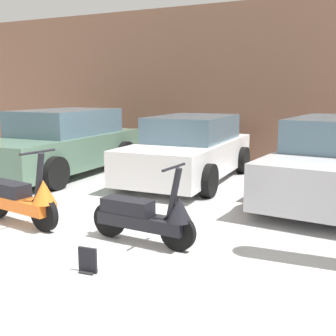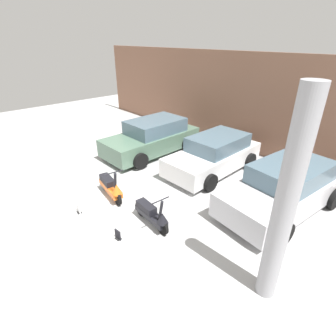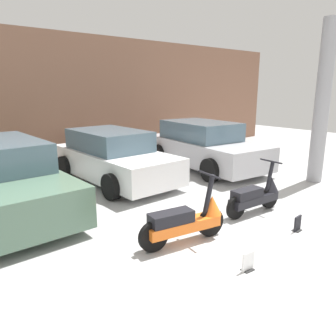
{
  "view_description": "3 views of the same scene",
  "coord_description": "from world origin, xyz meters",
  "px_view_note": "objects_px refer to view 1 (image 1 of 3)",
  "views": [
    {
      "loc": [
        3.59,
        -2.98,
        1.79
      ],
      "look_at": [
        0.85,
        2.83,
        0.61
      ],
      "focal_mm": 45.0,
      "sensor_mm": 36.0,
      "label": 1
    },
    {
      "loc": [
        5.62,
        -2.15,
        4.4
      ],
      "look_at": [
        0.16,
        2.82,
        0.68
      ],
      "focal_mm": 28.0,
      "sensor_mm": 36.0,
      "label": 2
    },
    {
      "loc": [
        -3.72,
        -2.27,
        2.34
      ],
      "look_at": [
        0.14,
        2.39,
        0.84
      ],
      "focal_mm": 35.0,
      "sensor_mm": 36.0,
      "label": 3
    }
  ],
  "objects_px": {
    "scooter_front_right": "(146,216)",
    "car_rear_center": "(190,150)",
    "scooter_front_left": "(21,198)",
    "car_rear_left": "(62,143)",
    "placard_near_right_scooter": "(88,262)"
  },
  "relations": [
    {
      "from": "scooter_front_right",
      "to": "placard_near_right_scooter",
      "type": "xyz_separation_m",
      "value": [
        -0.16,
        -0.95,
        -0.23
      ]
    },
    {
      "from": "car_rear_left",
      "to": "placard_near_right_scooter",
      "type": "distance_m",
      "value": 5.39
    },
    {
      "from": "scooter_front_left",
      "to": "car_rear_center",
      "type": "distance_m",
      "value": 3.84
    },
    {
      "from": "scooter_front_right",
      "to": "car_rear_center",
      "type": "xyz_separation_m",
      "value": [
        -0.95,
        3.65,
        0.27
      ]
    },
    {
      "from": "scooter_front_right",
      "to": "car_rear_center",
      "type": "relative_size",
      "value": 0.37
    },
    {
      "from": "car_rear_left",
      "to": "car_rear_center",
      "type": "distance_m",
      "value": 2.83
    },
    {
      "from": "car_rear_center",
      "to": "scooter_front_left",
      "type": "bearing_deg",
      "value": -14.81
    },
    {
      "from": "scooter_front_right",
      "to": "placard_near_right_scooter",
      "type": "height_order",
      "value": "scooter_front_right"
    },
    {
      "from": "scooter_front_right",
      "to": "placard_near_right_scooter",
      "type": "distance_m",
      "value": 0.99
    },
    {
      "from": "car_rear_center",
      "to": "car_rear_left",
      "type": "bearing_deg",
      "value": -78.94
    },
    {
      "from": "scooter_front_left",
      "to": "scooter_front_right",
      "type": "xyz_separation_m",
      "value": [
        1.86,
        0.07,
        -0.03
      ]
    },
    {
      "from": "scooter_front_left",
      "to": "car_rear_center",
      "type": "bearing_deg",
      "value": 85.8
    },
    {
      "from": "scooter_front_right",
      "to": "car_rear_center",
      "type": "distance_m",
      "value": 3.78
    },
    {
      "from": "scooter_front_right",
      "to": "car_rear_left",
      "type": "height_order",
      "value": "car_rear_left"
    },
    {
      "from": "scooter_front_left",
      "to": "car_rear_left",
      "type": "bearing_deg",
      "value": 130.21
    }
  ]
}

